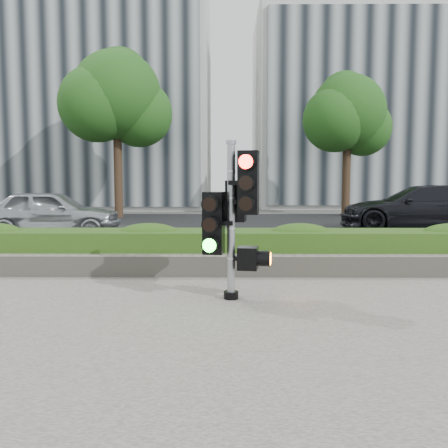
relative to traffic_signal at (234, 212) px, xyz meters
name	(u,v)px	position (x,y,z in m)	size (l,w,h in m)	color
ground	(211,308)	(-0.29, -0.38, -1.18)	(120.00, 120.00, 0.00)	#51514C
sidewalk	(199,398)	(-0.29, -2.88, -1.17)	(16.00, 11.00, 0.03)	#9E9389
road	(222,228)	(-0.29, 9.62, -1.17)	(60.00, 13.00, 0.02)	black
curb	(217,261)	(-0.29, 2.77, -1.12)	(60.00, 0.25, 0.12)	gray
stone_wall	(215,265)	(-0.29, 1.52, -0.98)	(12.00, 0.32, 0.34)	gray
hedge	(216,249)	(-0.29, 2.17, -0.81)	(12.00, 1.00, 0.68)	#578629
building_left	(74,81)	(-9.29, 22.62, 6.32)	(16.00, 9.00, 15.00)	#B7B7B2
building_right	(397,111)	(10.71, 24.62, 4.82)	(18.00, 10.00, 12.00)	#B7B7B2
tree_left	(117,99)	(-4.81, 14.17, 3.86)	(4.61, 4.03, 7.34)	black
tree_right	(347,115)	(5.20, 15.17, 3.30)	(4.10, 3.58, 6.53)	black
traffic_signal	(234,212)	(0.00, 0.00, 0.00)	(0.75, 0.58, 2.09)	black
car_silver	(51,213)	(-5.13, 7.21, -0.50)	(1.56, 3.88, 1.32)	#ABACB2
car_dark	(419,207)	(6.05, 8.98, -0.45)	(2.00, 4.92, 1.43)	black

